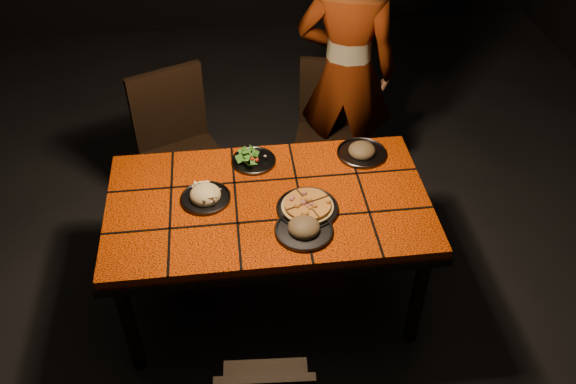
{
  "coord_description": "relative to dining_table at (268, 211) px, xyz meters",
  "views": [
    {
      "loc": [
        -0.17,
        -2.26,
        2.76
      ],
      "look_at": [
        0.1,
        -0.03,
        0.82
      ],
      "focal_mm": 38.0,
      "sensor_mm": 36.0,
      "label": 1
    }
  ],
  "objects": [
    {
      "name": "plate_mushroom_a",
      "position": [
        0.15,
        -0.24,
        0.1
      ],
      "size": [
        0.28,
        0.28,
        0.09
      ],
      "color": "#3E3E43",
      "rests_on": "dining_table"
    },
    {
      "name": "chair_far_left",
      "position": [
        -0.48,
        0.79,
        -0.09
      ],
      "size": [
        0.6,
        0.6,
        1.01
      ],
      "rotation": [
        0.0,
        0.0,
        0.4
      ],
      "color": "black",
      "rests_on": "ground"
    },
    {
      "name": "room_shell",
      "position": [
        0.0,
        0.0,
        0.83
      ],
      "size": [
        6.04,
        7.04,
        3.08
      ],
      "color": "black",
      "rests_on": "ground"
    },
    {
      "name": "plate_mushroom_b",
      "position": [
        0.54,
        0.31,
        0.1
      ],
      "size": [
        0.27,
        0.27,
        0.09
      ],
      "color": "#3E3E43",
      "rests_on": "dining_table"
    },
    {
      "name": "plate_pizza",
      "position": [
        0.18,
        -0.1,
        0.1
      ],
      "size": [
        0.33,
        0.33,
        0.04
      ],
      "color": "#3E3E43",
      "rests_on": "dining_table"
    },
    {
      "name": "plate_pasta",
      "position": [
        -0.31,
        0.04,
        0.1
      ],
      "size": [
        0.25,
        0.25,
        0.08
      ],
      "color": "#3E3E43",
      "rests_on": "dining_table"
    },
    {
      "name": "diner",
      "position": [
        0.58,
        1.01,
        0.18
      ],
      "size": [
        0.72,
        0.57,
        1.71
      ],
      "primitive_type": "imported",
      "rotation": [
        0.0,
        0.0,
        2.85
      ],
      "color": "brown",
      "rests_on": "ground"
    },
    {
      "name": "dining_table",
      "position": [
        0.0,
        0.0,
        0.0
      ],
      "size": [
        1.62,
        0.92,
        0.75
      ],
      "color": "#D63F06",
      "rests_on": "ground"
    },
    {
      "name": "chair_far_right",
      "position": [
        0.48,
        0.92,
        -0.13
      ],
      "size": [
        0.52,
        0.52,
        0.94
      ],
      "rotation": [
        0.0,
        0.0,
        -0.26
      ],
      "color": "black",
      "rests_on": "ground"
    },
    {
      "name": "plate_salad",
      "position": [
        -0.05,
        0.31,
        0.1
      ],
      "size": [
        0.24,
        0.24,
        0.07
      ],
      "color": "#3E3E43",
      "rests_on": "dining_table"
    }
  ]
}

